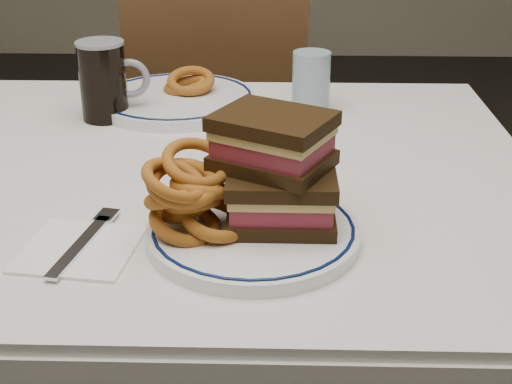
{
  "coord_description": "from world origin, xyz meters",
  "views": [
    {
      "loc": [
        0.24,
        -0.97,
        1.18
      ],
      "look_at": [
        0.22,
        -0.22,
        0.82
      ],
      "focal_mm": 50.0,
      "sensor_mm": 36.0,
      "label": 1
    }
  ],
  "objects_px": {
    "beer_mug": "(105,80)",
    "reuben_sandwich": "(277,170)",
    "chair_far": "(220,130)",
    "far_plate": "(177,99)",
    "main_plate": "(253,232)"
  },
  "relations": [
    {
      "from": "beer_mug",
      "to": "reuben_sandwich",
      "type": "bearing_deg",
      "value": -53.9
    },
    {
      "from": "chair_far",
      "to": "beer_mug",
      "type": "height_order",
      "value": "chair_far"
    },
    {
      "from": "chair_far",
      "to": "far_plate",
      "type": "distance_m",
      "value": 0.57
    },
    {
      "from": "chair_far",
      "to": "far_plate",
      "type": "height_order",
      "value": "chair_far"
    },
    {
      "from": "main_plate",
      "to": "beer_mug",
      "type": "distance_m",
      "value": 0.51
    },
    {
      "from": "far_plate",
      "to": "beer_mug",
      "type": "bearing_deg",
      "value": -146.68
    },
    {
      "from": "main_plate",
      "to": "chair_far",
      "type": "bearing_deg",
      "value": 96.79
    },
    {
      "from": "main_plate",
      "to": "beer_mug",
      "type": "xyz_separation_m",
      "value": [
        -0.27,
        0.43,
        0.06
      ]
    },
    {
      "from": "reuben_sandwich",
      "to": "beer_mug",
      "type": "relative_size",
      "value": 1.19
    },
    {
      "from": "main_plate",
      "to": "beer_mug",
      "type": "height_order",
      "value": "beer_mug"
    },
    {
      "from": "main_plate",
      "to": "far_plate",
      "type": "height_order",
      "value": "far_plate"
    },
    {
      "from": "chair_far",
      "to": "reuben_sandwich",
      "type": "xyz_separation_m",
      "value": [
        0.15,
        -0.99,
        0.32
      ]
    },
    {
      "from": "chair_far",
      "to": "main_plate",
      "type": "height_order",
      "value": "chair_far"
    },
    {
      "from": "reuben_sandwich",
      "to": "far_plate",
      "type": "height_order",
      "value": "reuben_sandwich"
    },
    {
      "from": "chair_far",
      "to": "reuben_sandwich",
      "type": "relative_size",
      "value": 5.77
    }
  ]
}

